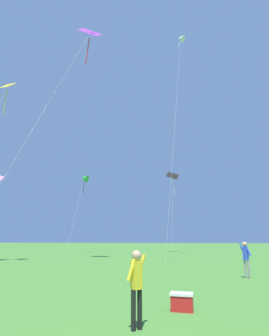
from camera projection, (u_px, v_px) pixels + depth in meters
kite_purple_streamer at (88, 40)px, 27.68m from camera, size 2.26×12.47×24.08m
kite_black_large at (173, 180)px, 43.64m from camera, size 2.06×6.86×12.96m
kite_yellow_diamond at (5, 94)px, 24.06m from camera, size 1.66×4.61×16.01m
kite_white_distant at (181, 39)px, 35.85m from camera, size 2.18×9.93×28.70m
kite_green_small at (84, 178)px, 40.79m from camera, size 1.56×6.58×11.68m
person_near_tree at (246, 256)px, 13.10m from camera, size 0.52×0.34×1.71m
person_in_blue_jacket at (136, 281)px, 5.67m from camera, size 0.38×0.43×1.56m
picnic_cooler at (182, 302)px, 6.95m from camera, size 0.60×0.40×0.44m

